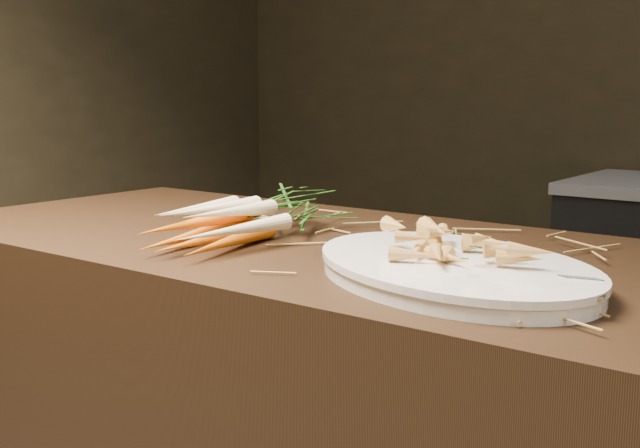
# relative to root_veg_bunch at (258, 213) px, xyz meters

# --- Properties ---
(straw_bedding) EXTENTS (1.40, 0.60, 0.02)m
(straw_bedding) POSITION_rel_root_veg_bunch_xyz_m (0.51, 0.04, -0.03)
(straw_bedding) COLOR olive
(straw_bedding) RESTS_ON main_counter
(root_veg_bunch) EXTENTS (0.20, 0.48, 0.09)m
(root_veg_bunch) POSITION_rel_root_veg_bunch_xyz_m (0.00, 0.00, 0.00)
(root_veg_bunch) COLOR #D85300
(root_veg_bunch) RESTS_ON main_counter
(serving_platter) EXTENTS (0.55, 0.47, 0.02)m
(serving_platter) POSITION_rel_root_veg_bunch_xyz_m (0.43, -0.09, -0.03)
(serving_platter) COLOR white
(serving_platter) RESTS_ON main_counter
(roasted_veg_heap) EXTENTS (0.27, 0.24, 0.05)m
(roasted_veg_heap) POSITION_rel_root_veg_bunch_xyz_m (0.43, -0.09, 0.01)
(roasted_veg_heap) COLOR #9E652C
(roasted_veg_heap) RESTS_ON serving_platter
(serving_fork) EXTENTS (0.17, 0.06, 0.00)m
(serving_fork) POSITION_rel_root_veg_bunch_xyz_m (0.58, -0.18, -0.02)
(serving_fork) COLOR silver
(serving_fork) RESTS_ON serving_platter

